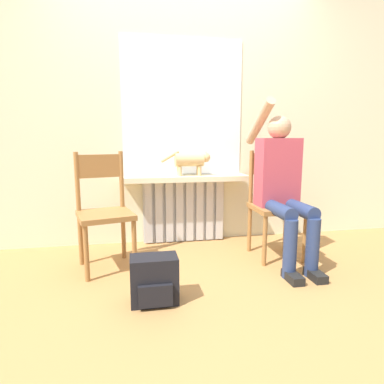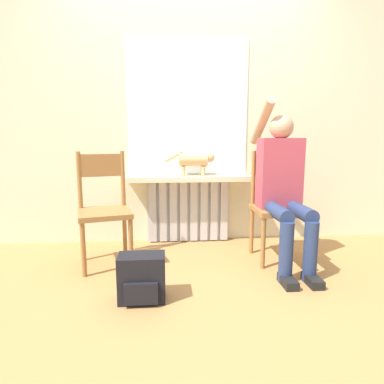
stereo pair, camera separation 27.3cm
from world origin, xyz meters
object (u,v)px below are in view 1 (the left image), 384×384
at_px(chair_right, 275,203).
at_px(cat, 191,160).
at_px(backpack, 154,280).
at_px(chair_left, 104,210).
at_px(person, 282,181).

height_order(chair_right, cat, chair_right).
bearing_deg(cat, backpack, -111.38).
bearing_deg(chair_left, cat, 15.98).
relative_size(chair_right, person, 0.68).
height_order(chair_left, person, person).
bearing_deg(chair_left, person, -19.40).
relative_size(person, backpack, 4.52).
bearing_deg(chair_right, backpack, -148.76).
bearing_deg(cat, person, -41.32).
height_order(person, backpack, person).
bearing_deg(cat, chair_left, -149.27).
height_order(chair_left, chair_right, same).
relative_size(chair_right, backpack, 3.08).
distance_m(chair_left, cat, 0.97).
height_order(cat, backpack, cat).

